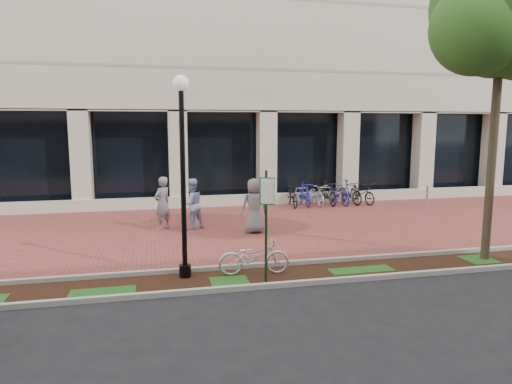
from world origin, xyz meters
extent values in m
plane|color=black|center=(0.00, 0.00, 0.00)|extent=(120.00, 120.00, 0.00)
cube|color=brown|center=(0.00, 0.00, 0.01)|extent=(40.00, 9.00, 0.01)
cube|color=black|center=(0.00, -5.25, 0.01)|extent=(40.00, 1.50, 0.01)
cube|color=#A1A098|center=(0.00, -4.50, 0.06)|extent=(40.00, 0.12, 0.12)
cube|color=#A1A098|center=(0.00, -6.00, 0.06)|extent=(40.00, 0.12, 0.12)
cube|color=beige|center=(0.00, 10.50, 10.10)|extent=(40.00, 12.00, 11.80)
cube|color=black|center=(0.00, 5.60, 2.10)|extent=(40.00, 0.15, 4.20)
cube|color=beige|center=(0.00, 4.50, 0.25)|extent=(40.00, 0.25, 0.50)
cube|color=beige|center=(0.00, 4.90, 2.10)|extent=(0.80, 0.80, 4.20)
cube|color=#133615|center=(-0.63, -5.58, 1.29)|extent=(0.05, 0.05, 2.57)
cube|color=#196526|center=(-0.63, -5.61, 2.11)|extent=(0.34, 0.02, 0.62)
cube|color=white|center=(-0.63, -5.63, 2.11)|extent=(0.30, 0.01, 0.56)
cylinder|color=black|center=(-2.41, -4.83, 0.15)|extent=(0.28, 0.28, 0.30)
cylinder|color=black|center=(-2.41, -4.83, 2.18)|extent=(0.12, 0.12, 4.35)
sphere|color=silver|center=(-2.41, -4.83, 4.50)|extent=(0.36, 0.36, 0.36)
cylinder|color=#443927|center=(5.56, -5.10, 2.37)|extent=(0.22, 0.22, 4.75)
sphere|color=#245119|center=(5.56, -5.10, 6.51)|extent=(3.52, 3.52, 3.52)
sphere|color=#245119|center=(4.68, -5.37, 5.89)|extent=(2.29, 2.29, 2.29)
imported|color=silver|center=(-0.78, -5.01, 0.45)|extent=(1.75, 0.74, 0.90)
imported|color=slate|center=(-2.80, 0.38, 0.92)|extent=(0.79, 0.78, 1.84)
imported|color=#97A8E1|center=(-1.82, 0.24, 0.88)|extent=(1.07, 0.99, 1.77)
imported|color=slate|center=(0.16, -0.78, 0.92)|extent=(0.96, 0.68, 1.84)
cylinder|color=silver|center=(8.57, 2.19, 0.46)|extent=(0.11, 0.11, 0.93)
sphere|color=silver|center=(8.57, 2.19, 0.98)|extent=(0.12, 0.12, 0.12)
imported|color=black|center=(2.93, 3.82, 0.49)|extent=(0.78, 1.90, 0.97)
imported|color=navy|center=(3.48, 3.82, 0.54)|extent=(0.54, 1.81, 1.08)
imported|color=#B0B0B4|center=(4.03, 3.82, 0.49)|extent=(0.71, 1.88, 0.97)
imported|color=black|center=(4.58, 3.82, 0.54)|extent=(0.66, 1.84, 1.08)
imported|color=navy|center=(5.13, 3.82, 0.49)|extent=(0.90, 1.93, 0.97)
imported|color=black|center=(5.68, 3.82, 0.54)|extent=(0.84, 1.86, 1.08)
imported|color=black|center=(6.23, 3.82, 0.49)|extent=(1.08, 1.96, 0.97)
cylinder|color=silver|center=(4.58, 3.82, 0.40)|extent=(0.04, 0.04, 0.80)
camera|label=1|loc=(-3.08, -15.34, 3.55)|focal=32.00mm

